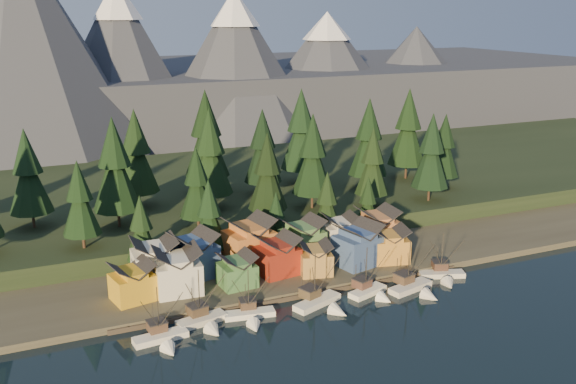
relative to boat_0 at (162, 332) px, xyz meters
name	(u,v)px	position (x,y,z in m)	size (l,w,h in m)	color
ground	(331,329)	(31.04, -7.82, -2.18)	(500.00, 500.00, 0.00)	black
shore_strip	(258,255)	(31.04, 32.18, -1.43)	(400.00, 50.00, 1.50)	#3B372B
hillside	(201,195)	(31.04, 82.18, 0.82)	(420.00, 100.00, 6.00)	black
dock	(296,293)	(31.04, 8.68, -1.68)	(80.00, 4.00, 1.00)	#43382F
mountain_ridge	(118,82)	(26.84, 205.77, 23.87)	(560.00, 190.00, 90.00)	#3E4250
boat_0	(162,332)	(0.00, 0.00, 0.00)	(10.68, 11.45, 11.71)	white
boat_1	(204,314)	(8.99, 3.50, 0.20)	(10.70, 11.29, 12.34)	beige
boat_2	(250,310)	(18.18, 2.38, -0.21)	(10.87, 11.56, 10.99)	white
boat_3	(322,297)	(33.62, 1.62, 0.09)	(12.05, 12.47, 12.46)	silver
boat_4	(371,286)	(45.82, 2.27, 0.14)	(9.88, 10.46, 11.78)	white
boat_5	(415,282)	(55.50, 0.18, 0.18)	(11.45, 11.99, 12.54)	beige
boat_6	(444,270)	(65.58, 3.52, -0.08)	(11.06, 11.46, 11.49)	beige
house_front_0	(132,281)	(-2.05, 17.48, 3.56)	(9.46, 9.12, 8.07)	#C1901B
house_front_1	(177,269)	(7.45, 17.55, 4.44)	(9.93, 9.58, 9.75)	beige
house_front_2	(237,269)	(20.01, 15.64, 3.11)	(7.97, 8.02, 7.21)	#3F6F3C
house_front_3	(277,254)	(30.57, 18.32, 3.98)	(9.82, 9.47, 8.88)	maroon
house_front_4	(315,257)	(38.57, 15.17, 3.11)	(8.57, 8.99, 7.23)	#A67B3B
house_front_5	(358,243)	(49.84, 15.72, 4.58)	(11.28, 10.63, 10.02)	#354C7D
house_front_6	(390,243)	(58.08, 14.87, 3.65)	(9.83, 9.50, 8.24)	#B87E2F
house_back_0	(155,260)	(4.11, 24.13, 4.67)	(9.50, 9.13, 10.20)	silver
house_back_1	(194,254)	(12.89, 24.40, 4.66)	(11.02, 11.10, 10.19)	#334B79
house_back_2	(249,239)	(26.88, 26.84, 5.15)	(11.95, 11.25, 11.11)	#BC6D30
house_back_3	(302,237)	(40.02, 25.39, 4.34)	(10.22, 9.29, 9.56)	#4E7841
house_back_4	(340,231)	(51.16, 26.91, 3.87)	(8.86, 8.58, 8.67)	beige
house_back_5	(377,227)	(59.74, 23.46, 4.69)	(9.66, 9.77, 10.24)	#AB6A3C
tree_hill_1	(28,174)	(-18.96, 60.18, 17.83)	(11.00, 11.00, 25.63)	#332319
tree_hill_2	(80,201)	(-8.96, 40.18, 15.27)	(9.00, 9.00, 20.96)	#332319
tree_hill_3	(115,168)	(1.04, 52.18, 19.32)	(12.18, 12.18, 28.36)	#332319
tree_hill_4	(136,154)	(9.04, 67.18, 18.97)	(11.90, 11.90, 27.72)	#332319
tree_hill_5	(197,185)	(19.04, 42.18, 15.45)	(9.14, 9.14, 21.28)	#332319
tree_hill_6	(210,155)	(27.04, 57.18, 19.20)	(12.08, 12.08, 28.13)	#332319
tree_hill_7	(268,174)	(37.04, 40.18, 16.85)	(10.23, 10.23, 23.84)	#332319
tree_hill_8	(263,149)	(45.04, 64.18, 18.00)	(11.14, 11.14, 25.94)	#332319
tree_hill_9	(313,157)	(53.04, 47.18, 18.35)	(11.42, 11.42, 26.59)	#332319
tree_hill_10	(301,132)	(61.04, 72.18, 20.29)	(12.93, 12.93, 30.13)	#332319
tree_hill_11	(372,164)	(69.04, 42.18, 16.10)	(9.65, 9.65, 22.47)	#332319
tree_hill_12	(369,140)	(77.04, 58.18, 19.14)	(12.03, 12.03, 28.03)	#332319
tree_hill_13	(431,153)	(87.04, 40.18, 17.78)	(10.97, 10.97, 25.54)	#332319
tree_hill_14	(408,130)	(95.04, 64.18, 19.92)	(12.64, 12.64, 29.45)	#332319
tree_hill_15	(206,137)	(31.04, 74.18, 20.77)	(13.31, 13.31, 31.00)	#332319
tree_hill_17	(444,148)	(99.04, 50.18, 16.46)	(9.93, 9.93, 23.13)	#332319
tree_shore_0	(141,230)	(3.04, 32.18, 9.16)	(7.73, 7.73, 18.02)	#332319
tree_shore_1	(209,216)	(19.04, 32.18, 10.28)	(8.61, 8.61, 20.06)	#332319
tree_shore_2	(276,218)	(36.04, 32.18, 7.56)	(6.48, 6.48, 15.10)	#332319
tree_shore_3	(327,204)	(50.04, 32.18, 9.56)	(8.05, 8.05, 18.75)	#332319
tree_shore_4	(368,204)	(62.04, 32.18, 8.16)	(6.95, 6.95, 16.19)	#332319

